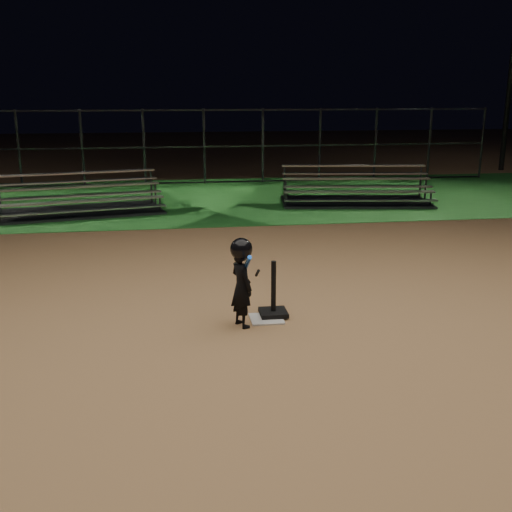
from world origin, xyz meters
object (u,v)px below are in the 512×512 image
at_px(bleacher_right, 355,196).
at_px(child_batter, 242,280).
at_px(bleacher_left, 81,205).
at_px(batting_tee, 273,305).
at_px(home_plate, 266,319).

bearing_deg(bleacher_right, child_batter, -108.26).
distance_m(bleacher_left, bleacher_right, 7.48).
relative_size(child_batter, bleacher_left, 0.28).
xyz_separation_m(batting_tee, bleacher_left, (-3.63, 8.10, 0.04)).
bearing_deg(child_batter, batting_tee, -83.31).
distance_m(batting_tee, bleacher_left, 8.88).
bearing_deg(batting_tee, child_batter, -148.61).
relative_size(home_plate, bleacher_left, 0.10).
bearing_deg(bleacher_right, bleacher_left, -169.06).
height_order(home_plate, bleacher_left, bleacher_left).
distance_m(child_batter, bleacher_left, 8.98).
bearing_deg(bleacher_left, batting_tee, -77.76).
bearing_deg(bleacher_right, batting_tee, -106.38).
height_order(bleacher_left, bleacher_right, bleacher_right).
xyz_separation_m(home_plate, bleacher_right, (3.96, 8.61, 0.20)).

